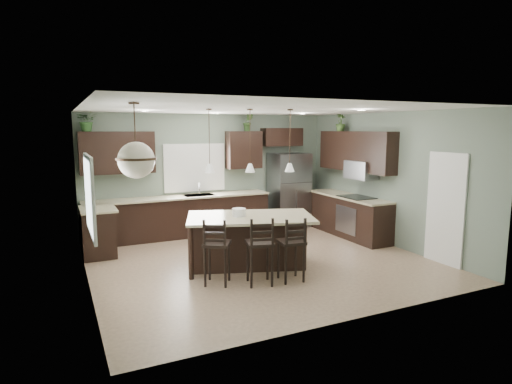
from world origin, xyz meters
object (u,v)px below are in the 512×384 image
at_px(bar_stool_left, 217,251).
at_px(kitchen_island, 250,241).
at_px(refrigerator, 289,190).
at_px(serving_dish, 239,212).
at_px(bar_stool_right, 291,249).
at_px(plant_back_left, 87,120).
at_px(bar_stool_center, 260,251).

bearing_deg(bar_stool_left, kitchen_island, 66.43).
bearing_deg(refrigerator, bar_stool_left, -134.59).
xyz_separation_m(serving_dish, bar_stool_right, (0.48, -1.01, -0.46)).
bearing_deg(bar_stool_right, plant_back_left, 132.84).
bearing_deg(refrigerator, bar_stool_center, -125.87).
xyz_separation_m(serving_dish, bar_stool_center, (-0.05, -0.94, -0.44)).
height_order(refrigerator, plant_back_left, plant_back_left).
height_order(bar_stool_center, plant_back_left, plant_back_left).
distance_m(bar_stool_left, plant_back_left, 4.24).
distance_m(refrigerator, kitchen_island, 3.40).
bearing_deg(kitchen_island, serving_dish, 180.00).
xyz_separation_m(serving_dish, bar_stool_left, (-0.65, -0.65, -0.45)).
relative_size(serving_dish, bar_stool_left, 0.22).
height_order(serving_dish, bar_stool_right, same).
relative_size(refrigerator, bar_stool_right, 1.74).
bearing_deg(bar_stool_center, refrigerator, 68.45).
bearing_deg(refrigerator, plant_back_left, 177.31).
relative_size(bar_stool_left, bar_stool_right, 1.02).
xyz_separation_m(refrigerator, plant_back_left, (-4.66, 0.22, 1.70)).
relative_size(refrigerator, bar_stool_left, 1.71).
height_order(kitchen_island, serving_dish, serving_dish).
bearing_deg(plant_back_left, bar_stool_right, -53.62).
relative_size(serving_dish, bar_stool_right, 0.23).
height_order(serving_dish, plant_back_left, plant_back_left).
relative_size(kitchen_island, serving_dish, 9.17).
bearing_deg(bar_stool_right, kitchen_island, 113.79).
distance_m(refrigerator, bar_stool_center, 4.22).
bearing_deg(serving_dish, plant_back_left, 129.83).
xyz_separation_m(serving_dish, plant_back_left, (-2.24, 2.68, 1.63)).
height_order(kitchen_island, plant_back_left, plant_back_left).
bearing_deg(refrigerator, serving_dish, -134.44).
bearing_deg(bar_stool_right, bar_stool_left, 168.91).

